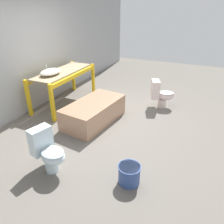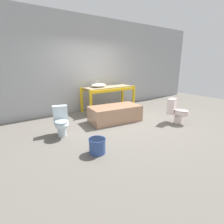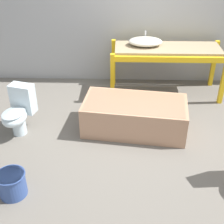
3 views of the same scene
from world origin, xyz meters
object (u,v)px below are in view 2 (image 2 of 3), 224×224
at_px(sink_basin, 99,85).
at_px(bucket_white, 97,145).
at_px(toilet_near, 177,111).
at_px(toilet_far, 61,121).
at_px(bathtub_main, 115,112).

xyz_separation_m(sink_basin, bucket_white, (-1.60, -2.55, -0.77)).
distance_m(toilet_near, bucket_white, 2.76).
distance_m(sink_basin, toilet_near, 2.69).
height_order(toilet_near, toilet_far, same).
height_order(sink_basin, toilet_near, sink_basin).
relative_size(toilet_far, bucket_white, 2.08).
xyz_separation_m(toilet_far, bucket_white, (0.24, -1.22, -0.20)).
xyz_separation_m(bathtub_main, toilet_far, (-1.65, -0.12, 0.09)).
height_order(toilet_near, bucket_white, toilet_near).
distance_m(bathtub_main, toilet_near, 1.77).
bearing_deg(bucket_white, sink_basin, 57.84).
bearing_deg(toilet_near, bucket_white, 162.49).
xyz_separation_m(toilet_near, bucket_white, (-2.75, -0.19, -0.20)).
relative_size(sink_basin, bucket_white, 1.71).
bearing_deg(bathtub_main, toilet_near, -33.35).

